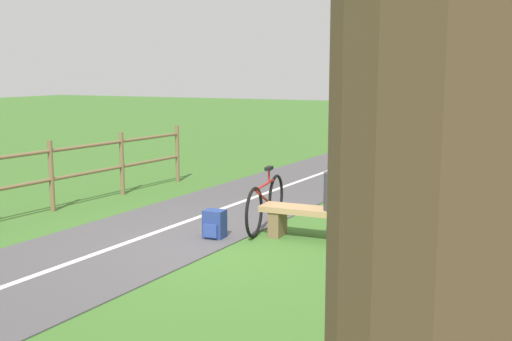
% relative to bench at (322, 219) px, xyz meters
% --- Properties ---
extents(ground_plane, '(80.00, 80.00, 0.00)m').
position_rel_bench_xyz_m(ground_plane, '(1.16, 0.79, -0.31)').
color(ground_plane, '#3D6B28').
extents(bench, '(1.72, 0.44, 0.44)m').
position_rel_bench_xyz_m(bench, '(0.00, 0.00, 0.00)').
color(bench, '#A88456').
rests_on(bench, ground_plane).
extents(person_seated, '(0.35, 0.35, 0.74)m').
position_rel_bench_xyz_m(person_seated, '(-0.20, -0.01, 0.46)').
color(person_seated, '#38383D').
rests_on(person_seated, bench).
extents(bicycle, '(0.30, 1.79, 0.89)m').
position_rel_bench_xyz_m(bicycle, '(0.97, -0.29, 0.07)').
color(bicycle, black).
rests_on(bicycle, ground_plane).
extents(backpack, '(0.29, 0.27, 0.40)m').
position_rel_bench_xyz_m(backpack, '(1.36, 0.55, -0.11)').
color(backpack, navy).
rests_on(backpack, ground_plane).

